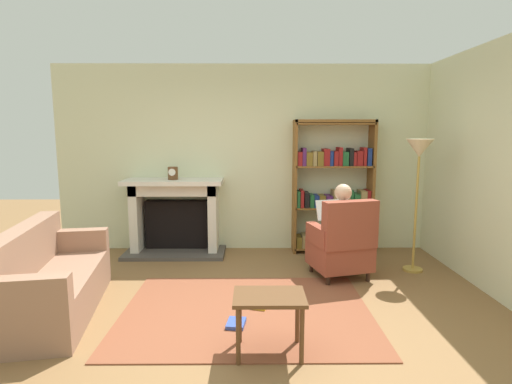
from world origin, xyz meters
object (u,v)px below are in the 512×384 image
object	(u,v)px
seated_reader	(338,226)
side_table	(269,305)
floor_lamp	(419,160)
fireplace	(176,214)
bookshelf	(333,190)
armchair_reading	(342,244)
mantel_clock	(173,173)
sofa_floral	(49,282)

from	to	relation	value
seated_reader	side_table	bearing A→B (deg)	48.05
floor_lamp	fireplace	bearing A→B (deg)	165.41
floor_lamp	side_table	bearing A→B (deg)	-134.61
fireplace	seated_reader	size ratio (longest dim) A/B	1.24
bookshelf	armchair_reading	bearing A→B (deg)	-94.91
fireplace	mantel_clock	distance (m)	0.60
armchair_reading	mantel_clock	bearing A→B (deg)	-39.28
bookshelf	armchair_reading	size ratio (longest dim) A/B	1.97
bookshelf	sofa_floral	world-z (taller)	bookshelf
fireplace	floor_lamp	size ratio (longest dim) A/B	0.86
bookshelf	fireplace	bearing A→B (deg)	-179.12
mantel_clock	seated_reader	bearing A→B (deg)	-22.10
fireplace	seated_reader	world-z (taller)	seated_reader
floor_lamp	mantel_clock	bearing A→B (deg)	167.15
fireplace	floor_lamp	distance (m)	3.35
side_table	fireplace	bearing A→B (deg)	114.44
fireplace	sofa_floral	xyz separation A→B (m)	(-0.84, -2.01, -0.25)
bookshelf	armchair_reading	world-z (taller)	bookshelf
bookshelf	armchair_reading	xyz separation A→B (m)	(-0.10, -1.12, -0.49)
floor_lamp	seated_reader	bearing A→B (deg)	-171.14
floor_lamp	sofa_floral	bearing A→B (deg)	-163.32
sofa_floral	floor_lamp	distance (m)	4.29
sofa_floral	fireplace	bearing A→B (deg)	-32.15
side_table	seated_reader	bearing A→B (deg)	62.98
armchair_reading	seated_reader	world-z (taller)	seated_reader
seated_reader	sofa_floral	size ratio (longest dim) A/B	0.63
seated_reader	bookshelf	bearing A→B (deg)	-112.09
sofa_floral	mantel_clock	bearing A→B (deg)	-33.18
seated_reader	sofa_floral	distance (m)	3.17
fireplace	sofa_floral	distance (m)	2.19
fireplace	armchair_reading	size ratio (longest dim) A/B	1.46
sofa_floral	bookshelf	bearing A→B (deg)	-66.17
side_table	armchair_reading	bearing A→B (deg)	60.61
fireplace	bookshelf	world-z (taller)	bookshelf
mantel_clock	seated_reader	size ratio (longest dim) A/B	0.16
sofa_floral	floor_lamp	bearing A→B (deg)	-82.81
bookshelf	side_table	bearing A→B (deg)	-110.32
seated_reader	side_table	xyz separation A→B (m)	(-0.90, -1.77, -0.22)
armchair_reading	fireplace	bearing A→B (deg)	-41.45
armchair_reading	side_table	xyz separation A→B (m)	(-0.93, -1.65, -0.02)
armchair_reading	sofa_floral	distance (m)	3.15
fireplace	seated_reader	distance (m)	2.36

